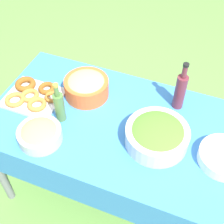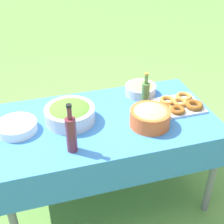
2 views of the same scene
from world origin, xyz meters
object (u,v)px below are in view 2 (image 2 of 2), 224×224
(pasta_bowl, at_px, (150,116))
(olive_oil_bottle, at_px, (145,94))
(plate_stack, at_px, (17,127))
(wine_bottle, at_px, (71,133))
(bread_bowl, at_px, (141,89))
(salad_bowl, at_px, (70,113))
(donut_platter, at_px, (180,104))

(pasta_bowl, height_order, olive_oil_bottle, olive_oil_bottle)
(plate_stack, bearing_deg, wine_bottle, -43.46)
(pasta_bowl, bearing_deg, plate_stack, 167.93)
(bread_bowl, bearing_deg, salad_bowl, -160.14)
(donut_platter, distance_m, wine_bottle, 0.85)
(wine_bottle, relative_size, bread_bowl, 1.35)
(wine_bottle, bearing_deg, olive_oil_bottle, 30.08)
(pasta_bowl, xyz_separation_m, donut_platter, (0.28, 0.14, -0.05))
(donut_platter, xyz_separation_m, plate_stack, (-1.10, 0.03, 0.01))
(donut_platter, xyz_separation_m, bread_bowl, (-0.20, 0.25, 0.02))
(wine_bottle, bearing_deg, bread_bowl, 39.59)
(salad_bowl, height_order, bread_bowl, salad_bowl)
(salad_bowl, relative_size, wine_bottle, 1.05)
(salad_bowl, xyz_separation_m, plate_stack, (-0.34, -0.01, -0.03))
(salad_bowl, distance_m, donut_platter, 0.77)
(salad_bowl, relative_size, plate_stack, 1.30)
(plate_stack, distance_m, olive_oil_bottle, 0.88)
(pasta_bowl, relative_size, bread_bowl, 1.13)
(plate_stack, relative_size, wine_bottle, 0.81)
(pasta_bowl, relative_size, wine_bottle, 0.84)
(salad_bowl, bearing_deg, bread_bowl, 19.86)
(olive_oil_bottle, bearing_deg, bread_bowl, 79.28)
(pasta_bowl, bearing_deg, olive_oil_bottle, 76.60)
(donut_platter, bearing_deg, plate_stack, 178.39)
(salad_bowl, relative_size, donut_platter, 0.99)
(pasta_bowl, height_order, plate_stack, pasta_bowl)
(olive_oil_bottle, height_order, bread_bowl, olive_oil_bottle)
(salad_bowl, bearing_deg, plate_stack, -177.78)
(pasta_bowl, bearing_deg, salad_bowl, 158.61)
(wine_bottle, bearing_deg, salad_bowl, 82.37)
(donut_platter, relative_size, wine_bottle, 1.06)
(pasta_bowl, xyz_separation_m, plate_stack, (-0.82, 0.18, -0.04))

